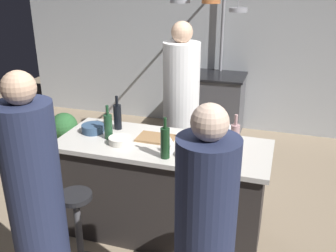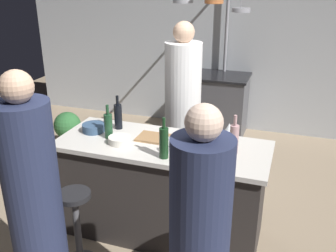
{
  "view_description": "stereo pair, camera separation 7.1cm",
  "coord_description": "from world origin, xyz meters",
  "views": [
    {
      "loc": [
        0.92,
        -2.76,
        2.24
      ],
      "look_at": [
        0.0,
        0.15,
        1.0
      ],
      "focal_mm": 40.63,
      "sensor_mm": 36.0,
      "label": 1
    },
    {
      "loc": [
        0.99,
        -2.74,
        2.24
      ],
      "look_at": [
        0.0,
        0.15,
        1.0
      ],
      "focal_mm": 40.63,
      "sensor_mm": 36.0,
      "label": 2
    }
  ],
  "objects": [
    {
      "name": "ground_plane",
      "position": [
        0.0,
        0.0,
        0.0
      ],
      "size": [
        9.0,
        9.0,
        0.0
      ],
      "primitive_type": "plane",
      "color": "gray"
    },
    {
      "name": "back_wall",
      "position": [
        0.0,
        2.85,
        1.3
      ],
      "size": [
        6.4,
        0.16,
        2.6
      ],
      "primitive_type": "cube",
      "color": "#B2B7BC",
      "rests_on": "ground_plane"
    },
    {
      "name": "kitchen_island",
      "position": [
        0.0,
        0.0,
        0.45
      ],
      "size": [
        1.8,
        0.72,
        0.9
      ],
      "color": "#332D2B",
      "rests_on": "ground_plane"
    },
    {
      "name": "stove_range",
      "position": [
        0.0,
        2.45,
        0.45
      ],
      "size": [
        0.8,
        0.64,
        0.89
      ],
      "color": "#47474C",
      "rests_on": "ground_plane"
    },
    {
      "name": "chef",
      "position": [
        -0.1,
        0.91,
        0.83
      ],
      "size": [
        0.38,
        0.38,
        1.8
      ],
      "color": "white",
      "rests_on": "ground_plane"
    },
    {
      "name": "bar_stool_left",
      "position": [
        -0.5,
        -0.62,
        0.38
      ],
      "size": [
        0.28,
        0.28,
        0.68
      ],
      "color": "#4C4C51",
      "rests_on": "ground_plane"
    },
    {
      "name": "guest_left",
      "position": [
        -0.55,
        -0.99,
        0.8
      ],
      "size": [
        0.36,
        0.36,
        1.72
      ],
      "color": "#262D4C",
      "rests_on": "ground_plane"
    },
    {
      "name": "guest_right",
      "position": [
        0.59,
        -1.01,
        0.76
      ],
      "size": [
        0.35,
        0.35,
        1.64
      ],
      "color": "#262D4C",
      "rests_on": "ground_plane"
    },
    {
      "name": "overhead_pot_rack",
      "position": [
        0.0,
        2.02,
        1.66
      ],
      "size": [
        0.86,
        1.34,
        2.17
      ],
      "color": "gray",
      "rests_on": "ground_plane"
    },
    {
      "name": "potted_plant",
      "position": [
        -1.81,
        1.28,
        0.3
      ],
      "size": [
        0.36,
        0.36,
        0.52
      ],
      "color": "brown",
      "rests_on": "ground_plane"
    },
    {
      "name": "cutting_board",
      "position": [
        -0.08,
        0.07,
        0.91
      ],
      "size": [
        0.32,
        0.22,
        0.02
      ],
      "primitive_type": "cube",
      "color": "#997047",
      "rests_on": "kitchen_island"
    },
    {
      "name": "pepper_mill",
      "position": [
        0.5,
        -0.18,
        1.01
      ],
      "size": [
        0.05,
        0.05,
        0.21
      ],
      "primitive_type": "cylinder",
      "color": "#382319",
      "rests_on": "kitchen_island"
    },
    {
      "name": "wine_bottle_green",
      "position": [
        -0.48,
        -0.04,
        1.01
      ],
      "size": [
        0.07,
        0.07,
        0.3
      ],
      "color": "#193D23",
      "rests_on": "kitchen_island"
    },
    {
      "name": "wine_bottle_dark",
      "position": [
        -0.49,
        0.18,
        1.02
      ],
      "size": [
        0.07,
        0.07,
        0.31
      ],
      "color": "black",
      "rests_on": "kitchen_island"
    },
    {
      "name": "wine_bottle_red",
      "position": [
        0.1,
        -0.24,
        1.03
      ],
      "size": [
        0.07,
        0.07,
        0.33
      ],
      "color": "#143319",
      "rests_on": "kitchen_island"
    },
    {
      "name": "wine_bottle_rose",
      "position": [
        0.6,
        0.01,
        1.02
      ],
      "size": [
        0.07,
        0.07,
        0.32
      ],
      "color": "#B78C8E",
      "rests_on": "kitchen_island"
    },
    {
      "name": "wine_bottle_amber",
      "position": [
        0.34,
        0.03,
        1.02
      ],
      "size": [
        0.07,
        0.07,
        0.32
      ],
      "color": "brown",
      "rests_on": "kitchen_island"
    },
    {
      "name": "wine_glass_near_right_guest",
      "position": [
        0.11,
        -0.15,
        1.01
      ],
      "size": [
        0.07,
        0.07,
        0.15
      ],
      "color": "silver",
      "rests_on": "kitchen_island"
    },
    {
      "name": "wine_glass_by_chef",
      "position": [
        0.4,
        0.1,
        1.01
      ],
      "size": [
        0.07,
        0.07,
        0.15
      ],
      "color": "silver",
      "rests_on": "kitchen_island"
    },
    {
      "name": "wine_glass_near_left_guest",
      "position": [
        0.51,
        0.27,
        1.01
      ],
      "size": [
        0.07,
        0.07,
        0.15
      ],
      "color": "silver",
      "rests_on": "kitchen_island"
    },
    {
      "name": "mixing_bowl_blue",
      "position": [
        -0.67,
        0.04,
        0.94
      ],
      "size": [
        0.2,
        0.2,
        0.07
      ],
      "primitive_type": "cylinder",
      "color": "#334C6B",
      "rests_on": "kitchen_island"
    },
    {
      "name": "mixing_bowl_ceramic",
      "position": [
        -0.34,
        -0.11,
        0.93
      ],
      "size": [
        0.19,
        0.19,
        0.06
      ],
      "primitive_type": "cylinder",
      "color": "silver",
      "rests_on": "kitchen_island"
    },
    {
      "name": "mixing_bowl_wooden",
      "position": [
        0.28,
        -0.17,
        0.94
      ],
      "size": [
        0.16,
        0.16,
        0.08
      ],
      "primitive_type": "cylinder",
      "color": "brown",
      "rests_on": "kitchen_island"
    }
  ]
}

